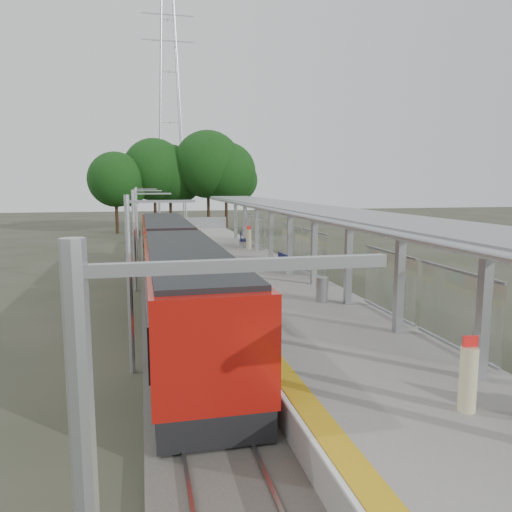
{
  "coord_description": "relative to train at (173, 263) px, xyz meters",
  "views": [
    {
      "loc": [
        -5.9,
        -8.07,
        5.71
      ],
      "look_at": [
        -0.61,
        14.87,
        2.3
      ],
      "focal_mm": 35.0,
      "sensor_mm": 36.0,
      "label": 1
    }
  ],
  "objects": [
    {
      "name": "litter_bin",
      "position": [
        5.6,
        -4.73,
        -0.55
      ],
      "size": [
        0.55,
        0.55,
        1.0
      ],
      "primitive_type": "cylinder",
      "rotation": [
        0.0,
        0.0,
        -0.12
      ],
      "color": "#9EA0A5",
      "rests_on": "platform"
    },
    {
      "name": "train",
      "position": [
        0.0,
        0.0,
        0.0
      ],
      "size": [
        2.74,
        27.6,
        3.62
      ],
      "color": "black",
      "rests_on": "ground"
    },
    {
      "name": "end_fence",
      "position": [
        4.5,
        29.76,
        -0.45
      ],
      "size": [
        6.0,
        0.1,
        1.2
      ],
      "primitive_type": "cube",
      "color": "#9EA0A5",
      "rests_on": "platform"
    },
    {
      "name": "info_pillar_far",
      "position": [
        6.24,
        12.25,
        -0.33
      ],
      "size": [
        0.37,
        0.37,
        1.66
      ],
      "rotation": [
        0.0,
        0.0,
        0.31
      ],
      "color": "beige",
      "rests_on": "platform"
    },
    {
      "name": "ground",
      "position": [
        4.5,
        -15.19,
        -2.05
      ],
      "size": [
        200.0,
        200.0,
        0.0
      ],
      "primitive_type": "plane",
      "color": "#474438",
      "rests_on": "ground"
    },
    {
      "name": "tree_cluster",
      "position": [
        3.51,
        37.89,
        5.23
      ],
      "size": [
        19.73,
        9.25,
        12.12
      ],
      "color": "#382316",
      "rests_on": "ground"
    },
    {
      "name": "pylon",
      "position": [
        3.5,
        57.81,
        16.95
      ],
      "size": [
        8.0,
        4.0,
        38.0
      ],
      "primitive_type": null,
      "color": "#9EA0A5",
      "rests_on": "ground"
    },
    {
      "name": "bench_mid",
      "position": [
        6.06,
        2.18,
        -0.52
      ],
      "size": [
        0.52,
        1.49,
        1.01
      ],
      "rotation": [
        0.0,
        0.0,
        0.05
      ],
      "color": "#111052",
      "rests_on": "platform"
    },
    {
      "name": "tactile_strip",
      "position": [
        1.95,
        4.81,
        -1.04
      ],
      "size": [
        0.6,
        50.0,
        0.02
      ],
      "primitive_type": "cube",
      "color": "gold",
      "rests_on": "platform"
    },
    {
      "name": "catenary_masts",
      "position": [
        -1.72,
        3.81,
        0.86
      ],
      "size": [
        2.08,
        48.16,
        5.4
      ],
      "color": "#9EA0A5",
      "rests_on": "ground"
    },
    {
      "name": "canopy",
      "position": [
        6.11,
        0.99,
        2.15
      ],
      "size": [
        3.27,
        38.0,
        3.66
      ],
      "color": "#9EA0A5",
      "rests_on": "platform"
    },
    {
      "name": "bench_far",
      "position": [
        6.02,
        13.48,
        -0.45
      ],
      "size": [
        0.85,
        1.75,
        1.15
      ],
      "rotation": [
        0.0,
        0.0,
        -0.2
      ],
      "color": "#111052",
      "rests_on": "platform"
    },
    {
      "name": "platform",
      "position": [
        4.5,
        4.81,
        -1.55
      ],
      "size": [
        6.0,
        50.0,
        1.0
      ],
      "primitive_type": "cube",
      "color": "gray",
      "rests_on": "ground"
    },
    {
      "name": "trackbed",
      "position": [
        -0.0,
        4.81,
        -1.93
      ],
      "size": [
        3.0,
        70.0,
        0.24
      ],
      "primitive_type": "cube",
      "color": "#59544C",
      "rests_on": "ground"
    },
    {
      "name": "info_pillar_near",
      "position": [
        5.11,
        -14.64,
        -0.35
      ],
      "size": [
        0.37,
        0.37,
        1.63
      ],
      "rotation": [
        0.0,
        0.0,
        -0.11
      ],
      "color": "beige",
      "rests_on": "platform"
    }
  ]
}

